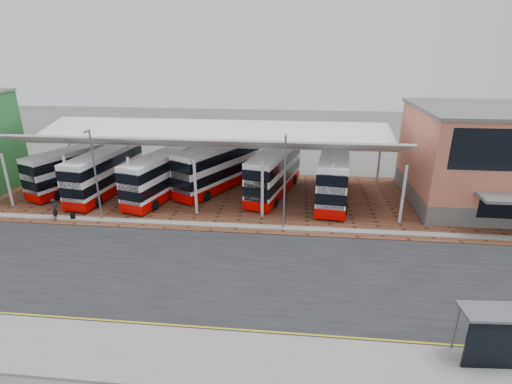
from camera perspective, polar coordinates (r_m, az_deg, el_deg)
ground at (r=28.48m, az=-0.69°, el=-10.51°), size 140.00×140.00×0.00m
road at (r=27.63m, az=-0.93°, el=-11.56°), size 120.00×14.00×0.02m
forecourt at (r=40.02m, az=4.32°, el=-1.01°), size 72.00×16.00×0.06m
sidewalk at (r=21.30m, az=-3.72°, el=-22.84°), size 120.00×4.00×0.14m
north_kerb at (r=33.88m, az=0.53°, el=-5.02°), size 120.00×0.80×0.14m
yellow_line_near at (r=22.80m, az=-2.84°, el=-19.50°), size 120.00×0.12×0.01m
yellow_line_far at (r=23.03m, az=-2.72°, el=-19.03°), size 120.00×0.12×0.01m
canopy at (r=40.18m, az=-6.99°, el=7.60°), size 37.00×11.63×7.07m
lamp_west at (r=36.36m, az=-21.99°, el=2.51°), size 0.16×0.90×8.07m
lamp_east at (r=32.21m, az=4.11°, el=1.78°), size 0.16×0.90×8.07m
bus_0 at (r=46.31m, az=-24.34°, el=3.06°), size 6.36×10.68×4.36m
bus_1 at (r=43.44m, az=-20.73°, el=2.59°), size 3.87×11.11×4.49m
bus_2 at (r=40.96m, az=-13.19°, el=2.32°), size 5.17×11.02×4.43m
bus_3 at (r=42.30m, az=-5.29°, el=3.62°), size 7.82×11.52×4.79m
bus_4 at (r=40.66m, az=2.61°, el=2.83°), size 5.18×11.41×4.58m
bus_5 at (r=39.95m, az=11.03°, el=2.30°), size 4.00×11.86×4.79m
pedestrian at (r=39.23m, az=-26.78°, el=-2.19°), size 0.61×0.78×1.88m
suitcase at (r=38.73m, az=-24.70°, el=-3.18°), size 0.34×0.24×0.58m
bus_shelter at (r=23.08m, az=31.97°, el=-16.79°), size 3.56×1.81×2.77m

